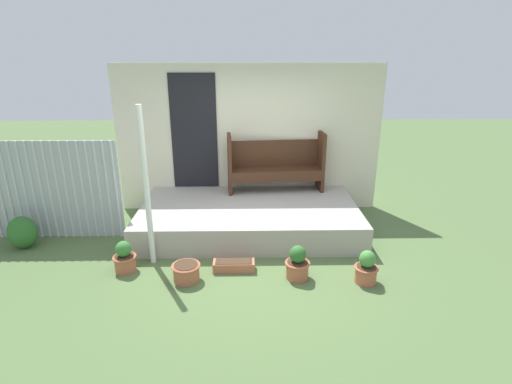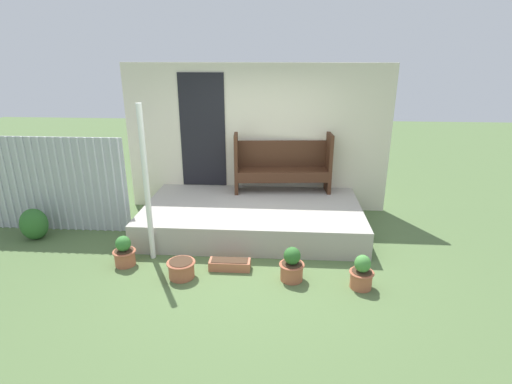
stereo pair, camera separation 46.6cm
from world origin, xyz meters
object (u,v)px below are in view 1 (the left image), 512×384
at_px(flower_pot_left, 125,258).
at_px(shrub_by_fence, 22,232).
at_px(support_post, 146,188).
at_px(bench, 275,163).
at_px(flower_pot_right, 297,264).
at_px(flower_pot_middle, 186,272).
at_px(flower_pot_far_right, 366,269).
at_px(planter_box_rect, 234,266).

height_order(flower_pot_left, shrub_by_fence, shrub_by_fence).
relative_size(support_post, flower_pot_left, 5.04).
distance_m(flower_pot_left, shrub_by_fence, 1.84).
distance_m(bench, flower_pot_left, 3.02).
bearing_deg(shrub_by_fence, flower_pot_right, -13.05).
xyz_separation_m(support_post, flower_pot_right, (1.96, -0.45, -0.89)).
distance_m(flower_pot_left, flower_pot_middle, 0.89).
bearing_deg(flower_pot_far_right, planter_box_rect, 168.98).
bearing_deg(flower_pot_middle, flower_pot_left, 163.18).
bearing_deg(shrub_by_fence, flower_pot_left, -22.34).
height_order(flower_pot_far_right, shrub_by_fence, shrub_by_fence).
xyz_separation_m(support_post, flower_pot_middle, (0.53, -0.49, -0.96)).
height_order(bench, flower_pot_middle, bench).
height_order(bench, shrub_by_fence, bench).
relative_size(bench, flower_pot_right, 3.70).
xyz_separation_m(flower_pot_middle, flower_pot_right, (1.42, 0.03, 0.07)).
relative_size(support_post, shrub_by_fence, 4.38).
bearing_deg(bench, flower_pot_left, -141.38).
bearing_deg(planter_box_rect, flower_pot_middle, -158.08).
distance_m(flower_pot_right, flower_pot_far_right, 0.87).
xyz_separation_m(bench, planter_box_rect, (-0.68, -2.03, -0.87)).
xyz_separation_m(flower_pot_middle, flower_pot_far_right, (2.28, -0.09, 0.07)).
xyz_separation_m(flower_pot_left, flower_pot_right, (2.28, -0.22, 0.01)).
relative_size(flower_pot_left, planter_box_rect, 0.78).
bearing_deg(support_post, shrub_by_fence, 166.92).
bearing_deg(flower_pot_left, flower_pot_right, -5.60).
xyz_separation_m(support_post, planter_box_rect, (1.13, -0.25, -1.02)).
height_order(support_post, planter_box_rect, support_post).
relative_size(support_post, planter_box_rect, 3.92).
xyz_separation_m(flower_pot_left, planter_box_rect, (1.45, -0.02, -0.12)).
bearing_deg(flower_pot_right, planter_box_rect, 165.98).
height_order(support_post, bench, support_post).
relative_size(bench, flower_pot_middle, 4.54).
distance_m(support_post, flower_pot_middle, 1.20).
distance_m(flower_pot_far_right, shrub_by_fence, 4.94).
bearing_deg(shrub_by_fence, support_post, -13.08).
relative_size(flower_pot_right, shrub_by_fence, 0.92).
distance_m(bench, flower_pot_right, 2.36).
bearing_deg(flower_pot_left, support_post, 35.98).
relative_size(flower_pot_right, planter_box_rect, 0.83).
xyz_separation_m(flower_pot_middle, shrub_by_fence, (-2.55, 0.96, 0.12)).
distance_m(support_post, planter_box_rect, 1.54).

